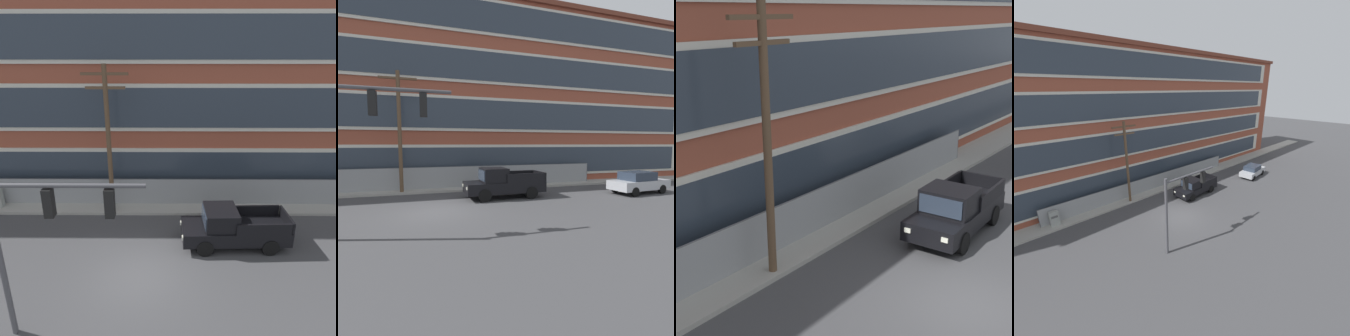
% 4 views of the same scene
% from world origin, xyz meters
% --- Properties ---
extents(ground_plane, '(160.00, 160.00, 0.00)m').
position_xyz_m(ground_plane, '(0.00, 0.00, 0.00)').
color(ground_plane, '#424244').
extents(sidewalk_building_side, '(80.00, 2.12, 0.16)m').
position_xyz_m(sidewalk_building_side, '(0.00, 6.53, 0.08)').
color(sidewalk_building_side, '#9E9B93').
rests_on(sidewalk_building_side, ground).
extents(brick_mill_building, '(52.69, 9.01, 15.73)m').
position_xyz_m(brick_mill_building, '(1.57, 11.80, 7.88)').
color(brick_mill_building, brown).
rests_on(brick_mill_building, ground).
extents(chain_link_fence, '(23.93, 0.06, 1.80)m').
position_xyz_m(chain_link_fence, '(1.71, 6.72, 0.92)').
color(chain_link_fence, gray).
rests_on(chain_link_fence, ground).
extents(traffic_signal_mast, '(4.78, 0.43, 5.89)m').
position_xyz_m(traffic_signal_mast, '(-2.69, -2.89, 4.14)').
color(traffic_signal_mast, '#4C4C51').
rests_on(traffic_signal_mast, ground).
extents(pickup_truck_black, '(5.29, 2.21, 1.99)m').
position_xyz_m(pickup_truck_black, '(4.40, 2.55, 0.94)').
color(pickup_truck_black, black).
rests_on(pickup_truck_black, ground).
extents(utility_pole_near_corner, '(2.45, 0.26, 8.49)m').
position_xyz_m(utility_pole_near_corner, '(-2.06, 5.83, 4.71)').
color(utility_pole_near_corner, brown).
rests_on(utility_pole_near_corner, ground).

